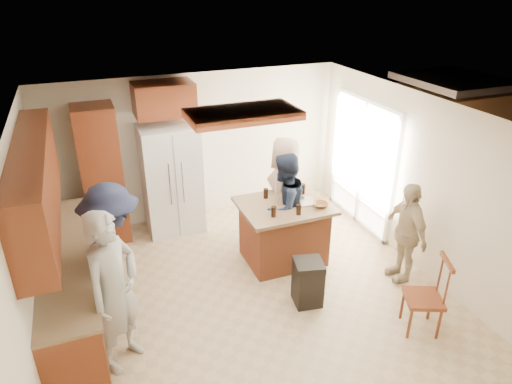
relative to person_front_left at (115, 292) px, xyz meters
name	(u,v)px	position (x,y,z in m)	size (l,w,h in m)	color
room_shell	(434,151)	(6.10, 2.23, -0.07)	(8.00, 5.20, 5.00)	tan
person_front_left	(115,292)	(0.00, 0.00, 0.00)	(0.68, 0.50, 1.88)	gray
person_behind_left	(284,207)	(2.52, 1.27, -0.11)	(0.80, 0.50, 1.65)	#1B2336
person_behind_right	(285,190)	(2.76, 1.76, -0.08)	(0.83, 0.54, 1.71)	tan
person_side_right	(406,232)	(3.84, 0.16, -0.21)	(0.86, 0.44, 1.46)	#C6AE87
person_counter	(115,257)	(0.08, 0.69, -0.02)	(1.19, 0.55, 1.84)	#191D32
left_cabinetry	(60,252)	(-0.52, 0.98, 0.02)	(0.64, 3.00, 2.30)	maroon
back_wall_units	(118,156)	(0.39, 2.78, 0.44)	(1.80, 0.60, 2.45)	maroon
refrigerator	(172,179)	(1.17, 2.70, -0.04)	(0.90, 0.76, 1.80)	white
kitchen_island	(284,232)	(2.48, 1.17, -0.46)	(1.28, 1.03, 0.93)	#A04B29
island_items	(302,202)	(2.70, 1.06, 0.03)	(0.91, 0.71, 0.15)	silver
trash_bin	(308,282)	(2.35, 0.13, -0.62)	(0.44, 0.44, 0.63)	black
spindle_chair	(425,298)	(3.41, -0.81, -0.48)	(0.55, 0.55, 0.99)	maroon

